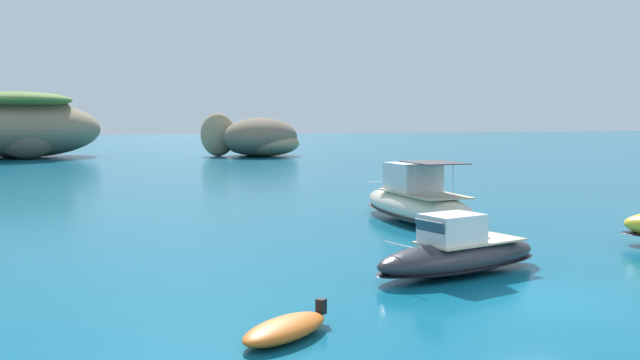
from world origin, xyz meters
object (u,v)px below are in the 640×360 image
Objects in this scene: motorboat_cream at (416,203)px; islet_large at (15,127)px; dinghy_tender at (286,328)px; islet_small at (257,139)px; motorboat_charcoal at (458,254)px.

islet_large is at bearing 109.63° from motorboat_cream.
dinghy_tender is at bearing -126.32° from motorboat_cream.
islet_large is 2.46× the size of motorboat_cream.
motorboat_charcoal is at bearing -98.50° from islet_small.
islet_small is 74.15m from dinghy_tender.
motorboat_cream is 10.62m from motorboat_charcoal.
islet_large is at bearing 99.00° from dinghy_tender.
motorboat_charcoal is 2.44× the size of dinghy_tender.
dinghy_tender is at bearing -81.00° from islet_large.
islet_large is 68.25m from motorboat_cream.
islet_large reaches higher than motorboat_cream.
islet_small is 2.18× the size of motorboat_charcoal.
islet_large is 76.74m from motorboat_charcoal.
islet_small is at bearing 81.50° from motorboat_charcoal.
islet_small is at bearing 83.58° from motorboat_cream.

